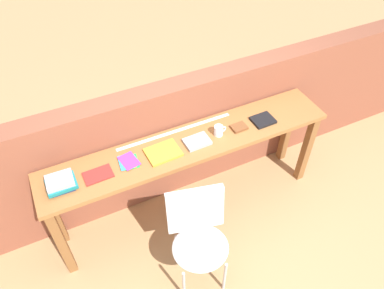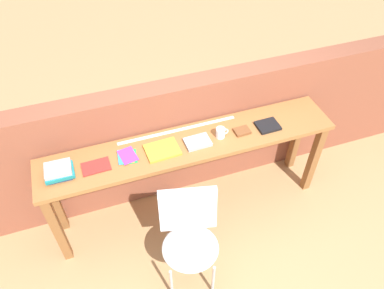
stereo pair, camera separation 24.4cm
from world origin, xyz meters
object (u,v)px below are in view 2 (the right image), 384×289
Objects in this scene: chair_white_moulded at (189,235)px; book_stack_leftmost at (59,171)px; book_open_centre at (162,150)px; pamphlet_pile_colourful at (127,156)px; magazine_cycling at (96,167)px; leather_journal_brown at (242,131)px; book_repair_rightmost at (268,126)px; mug at (221,133)px.

chair_white_moulded is 1.10m from book_stack_leftmost.
pamphlet_pile_colourful is at bearing 172.17° from book_open_centre.
magazine_cycling is 1.67× the size of leather_journal_brown.
pamphlet_pile_colourful is (-0.31, 0.62, 0.36)m from chair_white_moulded.
book_stack_leftmost reaches higher than chair_white_moulded.
book_repair_rightmost is at bearing -2.38° from magazine_cycling.
mug is at bearing -1.82° from pamphlet_pile_colourful.
mug is (1.30, -0.01, 0.00)m from book_stack_leftmost.
leather_journal_brown is at bearing -3.26° from book_open_centre.
mug is at bearing -2.59° from book_open_centre.
magazine_cycling is at bearing 178.35° from book_repair_rightmost.
book_stack_leftmost is 1.30m from mug.
leather_journal_brown reaches higher than book_open_centre.
pamphlet_pile_colourful is (0.52, 0.02, -0.03)m from book_stack_leftmost.
pamphlet_pile_colourful is 0.28m from book_open_centre.
chair_white_moulded is 0.78m from pamphlet_pile_colourful.
mug reaches higher than book_stack_leftmost.
chair_white_moulded is 1.13m from book_repair_rightmost.
book_stack_leftmost is at bearing 176.76° from book_open_centre.
pamphlet_pile_colourful is (0.25, 0.03, 0.00)m from magazine_cycling.
mug is at bearing 51.26° from chair_white_moulded.
book_stack_leftmost is (-0.83, 0.60, 0.39)m from chair_white_moulded.
mug is 0.20m from leather_journal_brown.
chair_white_moulded is 0.70m from book_open_centre.
book_open_centre is at bearing -179.94° from mug.
book_stack_leftmost is at bearing 179.66° from mug.
chair_white_moulded is 0.86m from mug.
magazine_cycling is at bearing 177.84° from leather_journal_brown.
mug is 0.58× the size of book_repair_rightmost.
book_stack_leftmost is 1.50m from leather_journal_brown.
book_stack_leftmost is 1.14× the size of book_repair_rightmost.
leather_journal_brown is (0.70, -0.01, 0.00)m from book_open_centre.
pamphlet_pile_colourful is at bearing 1.90° from book_stack_leftmost.
book_stack_leftmost is 0.27m from magazine_cycling.
magazine_cycling is 0.25m from pamphlet_pile_colourful.
pamphlet_pile_colourful is at bearing 176.98° from book_repair_rightmost.
mug reaches higher than chair_white_moulded.
pamphlet_pile_colourful reaches higher than magazine_cycling.
book_open_centre reaches higher than pamphlet_pile_colourful.
book_repair_rightmost is at bearing -2.49° from mug.
chair_white_moulded is at bearing -148.49° from book_repair_rightmost.
magazine_cycling is at bearing -1.88° from book_stack_leftmost.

